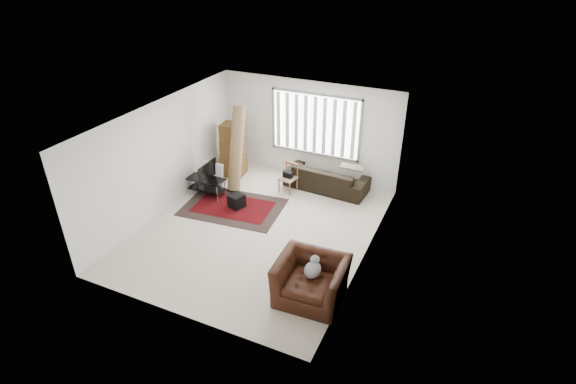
% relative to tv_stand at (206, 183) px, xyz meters
% --- Properties ---
extents(room, '(6.00, 6.02, 2.71)m').
position_rel_tv_stand_xyz_m(room, '(1.98, -0.32, 1.41)').
color(room, beige).
rests_on(room, ground).
extents(persian_rug, '(2.56, 1.84, 0.02)m').
position_rel_tv_stand_xyz_m(persian_rug, '(0.93, -0.27, -0.34)').
color(persian_rug, black).
rests_on(persian_rug, ground).
extents(tv_stand, '(0.97, 0.44, 0.48)m').
position_rel_tv_stand_xyz_m(tv_stand, '(0.00, 0.00, 0.00)').
color(tv_stand, black).
rests_on(tv_stand, ground).
extents(tv, '(0.10, 0.79, 0.45)m').
position_rel_tv_stand_xyz_m(tv, '(0.00, -0.00, 0.36)').
color(tv, black).
rests_on(tv, tv_stand).
extents(subwoofer, '(0.43, 0.43, 0.34)m').
position_rel_tv_stand_xyz_m(subwoofer, '(1.02, -0.22, -0.16)').
color(subwoofer, black).
rests_on(subwoofer, persian_rug).
extents(moving_boxes, '(0.67, 0.62, 1.50)m').
position_rel_tv_stand_xyz_m(moving_boxes, '(0.03, 1.32, 0.35)').
color(moving_boxes, brown).
rests_on(moving_boxes, ground).
extents(white_flatpack, '(0.60, 0.21, 0.77)m').
position_rel_tv_stand_xyz_m(white_flatpack, '(-0.02, 0.34, 0.03)').
color(white_flatpack, silver).
rests_on(white_flatpack, ground).
extents(rolled_rug, '(0.45, 1.03, 2.17)m').
position_rel_tv_stand_xyz_m(rolled_rug, '(0.48, 0.79, 0.74)').
color(rolled_rug, brown).
rests_on(rolled_rug, ground).
extents(sofa, '(2.26, 1.10, 0.85)m').
position_rel_tv_stand_xyz_m(sofa, '(2.71, 1.62, 0.07)').
color(sofa, black).
rests_on(sofa, ground).
extents(side_chair, '(0.47, 0.47, 0.76)m').
position_rel_tv_stand_xyz_m(side_chair, '(1.83, 1.10, 0.07)').
color(side_chair, '#9B8065').
rests_on(side_chair, ground).
extents(armchair, '(1.32, 1.17, 0.94)m').
position_rel_tv_stand_xyz_m(armchair, '(3.90, -2.45, 0.12)').
color(armchair, '#32140A').
rests_on(armchair, ground).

